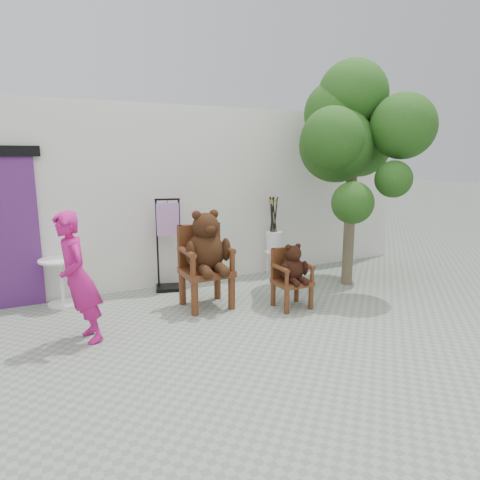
{
  "coord_description": "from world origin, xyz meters",
  "views": [
    {
      "loc": [
        -2.53,
        -4.26,
        2.2
      ],
      "look_at": [
        0.27,
        1.33,
        0.95
      ],
      "focal_mm": 32.0,
      "sensor_mm": 36.0,
      "label": 1
    }
  ],
  "objects_px": {
    "cafe_table": "(61,276)",
    "chair_small": "(292,270)",
    "stool_bucket": "(274,241)",
    "person": "(78,278)",
    "display_stand": "(169,255)",
    "tree": "(350,132)",
    "chair_big": "(206,252)"
  },
  "relations": [
    {
      "from": "chair_small",
      "to": "cafe_table",
      "type": "relative_size",
      "value": 1.35
    },
    {
      "from": "display_stand",
      "to": "tree",
      "type": "bearing_deg",
      "value": -2.87
    },
    {
      "from": "chair_small",
      "to": "tree",
      "type": "relative_size",
      "value": 0.25
    },
    {
      "from": "chair_big",
      "to": "chair_small",
      "type": "height_order",
      "value": "chair_big"
    },
    {
      "from": "display_stand",
      "to": "stool_bucket",
      "type": "distance_m",
      "value": 1.99
    },
    {
      "from": "display_stand",
      "to": "stool_bucket",
      "type": "xyz_separation_m",
      "value": [
        1.99,
        0.0,
        0.06
      ]
    },
    {
      "from": "cafe_table",
      "to": "tree",
      "type": "distance_m",
      "value": 5.06
    },
    {
      "from": "chair_small",
      "to": "display_stand",
      "type": "distance_m",
      "value": 2.08
    },
    {
      "from": "display_stand",
      "to": "cafe_table",
      "type": "bearing_deg",
      "value": -164.26
    },
    {
      "from": "chair_small",
      "to": "display_stand",
      "type": "bearing_deg",
      "value": 130.06
    },
    {
      "from": "chair_big",
      "to": "stool_bucket",
      "type": "height_order",
      "value": "stool_bucket"
    },
    {
      "from": "person",
      "to": "chair_big",
      "type": "bearing_deg",
      "value": 95.44
    },
    {
      "from": "display_stand",
      "to": "stool_bucket",
      "type": "height_order",
      "value": "display_stand"
    },
    {
      "from": "person",
      "to": "display_stand",
      "type": "height_order",
      "value": "person"
    },
    {
      "from": "person",
      "to": "cafe_table",
      "type": "distance_m",
      "value": 1.53
    },
    {
      "from": "cafe_table",
      "to": "stool_bucket",
      "type": "xyz_separation_m",
      "value": [
        3.64,
        -0.0,
        0.2
      ]
    },
    {
      "from": "chair_small",
      "to": "person",
      "type": "distance_m",
      "value": 2.9
    },
    {
      "from": "chair_big",
      "to": "stool_bucket",
      "type": "xyz_separation_m",
      "value": [
        1.75,
        1.01,
        -0.17
      ]
    },
    {
      "from": "chair_big",
      "to": "tree",
      "type": "distance_m",
      "value": 3.13
    },
    {
      "from": "stool_bucket",
      "to": "tree",
      "type": "height_order",
      "value": "tree"
    },
    {
      "from": "cafe_table",
      "to": "chair_small",
      "type": "bearing_deg",
      "value": -28.13
    },
    {
      "from": "chair_small",
      "to": "person",
      "type": "xyz_separation_m",
      "value": [
        -2.89,
        0.11,
        0.23
      ]
    },
    {
      "from": "person",
      "to": "stool_bucket",
      "type": "bearing_deg",
      "value": 103.21
    },
    {
      "from": "display_stand",
      "to": "chair_small",
      "type": "bearing_deg",
      "value": -34.08
    },
    {
      "from": "cafe_table",
      "to": "stool_bucket",
      "type": "distance_m",
      "value": 3.65
    },
    {
      "from": "chair_big",
      "to": "chair_small",
      "type": "distance_m",
      "value": 1.28
    },
    {
      "from": "display_stand",
      "to": "tree",
      "type": "height_order",
      "value": "tree"
    },
    {
      "from": "chair_small",
      "to": "chair_big",
      "type": "bearing_deg",
      "value": 151.79
    },
    {
      "from": "chair_small",
      "to": "stool_bucket",
      "type": "xyz_separation_m",
      "value": [
        0.65,
        1.6,
        0.09
      ]
    },
    {
      "from": "chair_big",
      "to": "person",
      "type": "height_order",
      "value": "person"
    },
    {
      "from": "chair_big",
      "to": "person",
      "type": "distance_m",
      "value": 1.86
    },
    {
      "from": "stool_bucket",
      "to": "display_stand",
      "type": "bearing_deg",
      "value": -179.9
    }
  ]
}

